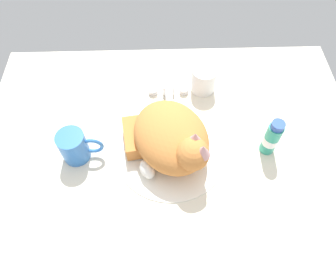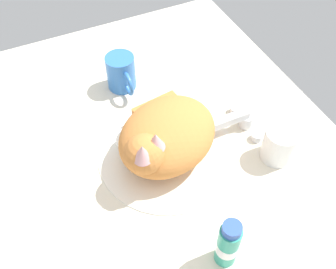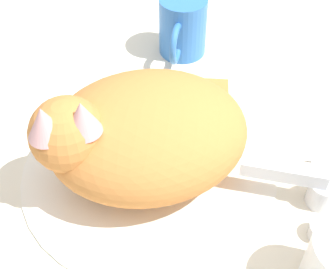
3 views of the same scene
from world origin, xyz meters
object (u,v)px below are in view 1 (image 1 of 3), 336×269
at_px(cat, 172,139).
at_px(toothpaste_bottle, 272,138).
at_px(faucet, 169,92).
at_px(coffee_mug, 75,146).
at_px(rinse_cup, 204,80).

height_order(cat, toothpaste_bottle, cat).
distance_m(faucet, coffee_mug, 0.33).
bearing_deg(coffee_mug, rinse_cup, 32.54).
height_order(faucet, toothpaste_bottle, toothpaste_bottle).
xyz_separation_m(cat, rinse_cup, (0.11, 0.23, -0.03)).
xyz_separation_m(faucet, coffee_mug, (-0.26, -0.20, 0.02)).
height_order(cat, rinse_cup, cat).
bearing_deg(rinse_cup, cat, -114.99).
bearing_deg(faucet, cat, -89.65).
height_order(coffee_mug, toothpaste_bottle, toothpaste_bottle).
xyz_separation_m(faucet, toothpaste_bottle, (0.27, -0.20, 0.03)).
height_order(faucet, cat, cat).
bearing_deg(cat, rinse_cup, 65.01).
relative_size(cat, rinse_cup, 3.55).
relative_size(faucet, rinse_cup, 1.52).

